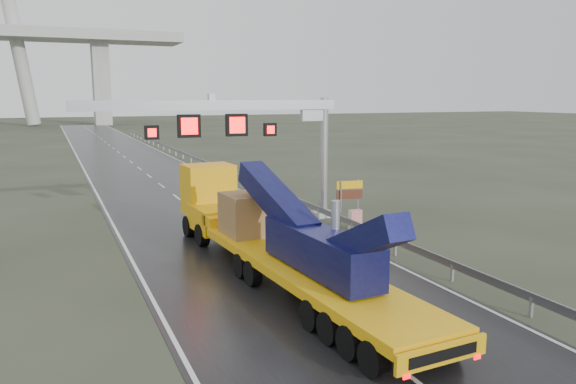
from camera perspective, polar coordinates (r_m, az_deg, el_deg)
name	(u,v)px	position (r m, az deg, el deg)	size (l,w,h in m)	color
ground	(393,364)	(16.45, 10.60, -16.80)	(400.00, 400.00, 0.00)	#2D3323
road	(149,176)	(53.32, -13.92, 1.58)	(11.00, 200.00, 0.02)	black
guardrail	(247,179)	(45.04, -4.18, 1.28)	(0.20, 140.00, 1.40)	gray
sign_gantry	(248,126)	(31.95, -4.05, 6.68)	(14.90, 1.20, 7.42)	#A0A19C
heavy_haul_truck	(261,228)	(23.98, -2.75, -3.67)	(3.98, 19.34, 4.51)	#E5B90C
exit_sign_pair	(349,194)	(31.83, 6.27, -0.19)	(1.53, 0.30, 2.64)	#9B9DA3
striped_barrier	(355,220)	(30.98, 6.84, -2.87)	(0.69, 0.37, 1.16)	red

